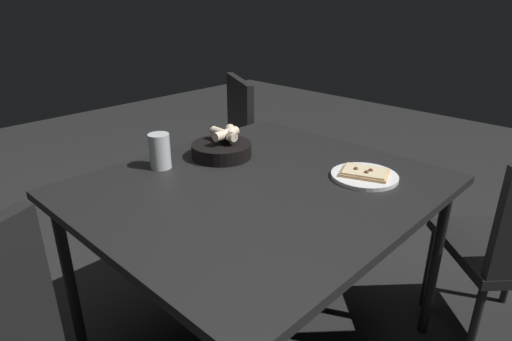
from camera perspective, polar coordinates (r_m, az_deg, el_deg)
ground at (r=1.90m, az=0.38°, el=-21.77°), size 8.00×8.00×0.00m
dining_table at (r=1.51m, az=0.45°, el=-3.52°), size 1.17×1.04×0.72m
pizza_plate at (r=1.57m, az=14.23°, el=-0.60°), size 0.24×0.24×0.04m
bread_basket at (r=1.72m, az=-4.55°, el=3.00°), size 0.24×0.24×0.11m
beer_glass at (r=1.63m, az=-12.66°, el=2.32°), size 0.08×0.08×0.13m
chair_spare at (r=2.44m, az=-4.72°, el=2.92°), size 0.60×0.60×0.89m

